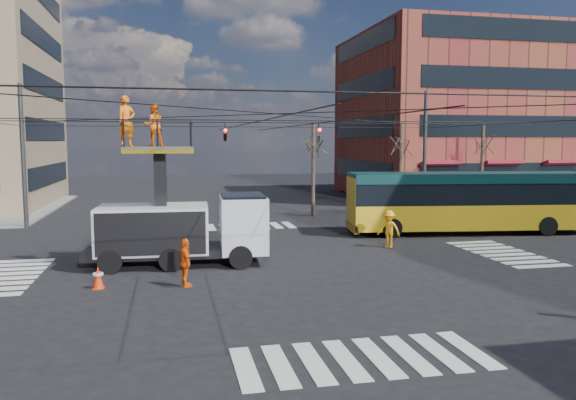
% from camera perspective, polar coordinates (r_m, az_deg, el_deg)
% --- Properties ---
extents(ground, '(120.00, 120.00, 0.00)m').
position_cam_1_polar(ground, '(22.42, -1.12, -6.49)').
color(ground, black).
rests_on(ground, ground).
extents(sidewalk_ne, '(18.00, 18.00, 0.12)m').
position_cam_1_polar(sidewalk_ne, '(49.61, 18.46, 0.15)').
color(sidewalk_ne, slate).
rests_on(sidewalk_ne, ground).
extents(crosswalks, '(22.40, 22.40, 0.02)m').
position_cam_1_polar(crosswalks, '(22.42, -1.12, -6.46)').
color(crosswalks, silver).
rests_on(crosswalks, ground).
extents(building_ne, '(20.06, 16.06, 14.00)m').
position_cam_1_polar(building_ne, '(52.49, 17.98, 8.06)').
color(building_ne, brown).
rests_on(building_ne, ground).
extents(overhead_network, '(24.24, 24.24, 8.00)m').
position_cam_1_polar(overhead_network, '(22.28, -1.53, 4.56)').
color(overhead_network, '#2D2D30').
rests_on(overhead_network, ground).
extents(tree_a, '(2.00, 2.00, 6.00)m').
position_cam_1_polar(tree_a, '(36.17, 2.60, 5.64)').
color(tree_a, '#382B21').
rests_on(tree_a, ground).
extents(tree_b, '(2.00, 2.00, 6.00)m').
position_cam_1_polar(tree_b, '(38.13, 11.40, 5.55)').
color(tree_b, '#382B21').
rests_on(tree_b, ground).
extents(tree_c, '(2.00, 2.00, 6.00)m').
position_cam_1_polar(tree_c, '(40.89, 19.17, 5.36)').
color(tree_c, '#382B21').
rests_on(tree_c, ground).
extents(utility_truck, '(7.11, 2.93, 6.54)m').
position_cam_1_polar(utility_truck, '(22.36, -10.75, -1.22)').
color(utility_truck, black).
rests_on(utility_truck, ground).
extents(city_bus, '(12.79, 4.24, 3.20)m').
position_cam_1_polar(city_bus, '(31.07, 17.81, -0.06)').
color(city_bus, gold).
rests_on(city_bus, ground).
extents(traffic_cone, '(0.36, 0.36, 0.76)m').
position_cam_1_polar(traffic_cone, '(19.69, -18.73, -7.44)').
color(traffic_cone, '#EF330A').
rests_on(traffic_cone, ground).
extents(worker_ground, '(0.60, 1.02, 1.63)m').
position_cam_1_polar(worker_ground, '(19.10, -10.38, -6.29)').
color(worker_ground, '#F35F0F').
rests_on(worker_ground, ground).
extents(flagger, '(1.22, 1.24, 1.71)m').
position_cam_1_polar(flagger, '(26.03, 10.21, -2.92)').
color(flagger, '#FFA110').
rests_on(flagger, ground).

